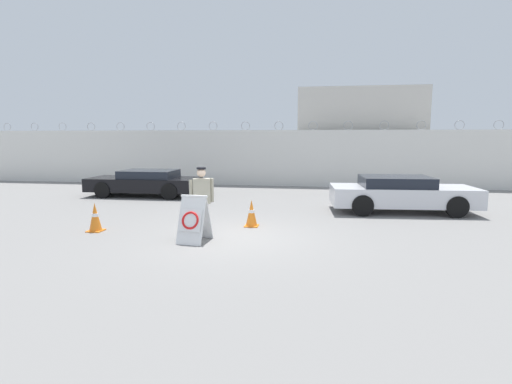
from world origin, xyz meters
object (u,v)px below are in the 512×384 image
(barricade_sign, at_px, (194,219))
(parked_car_front_coupe, at_px, (145,182))
(parked_car_far_side, at_px, (401,193))
(traffic_cone_mid, at_px, (252,213))
(traffic_cone_near, at_px, (95,217))
(security_guard, at_px, (202,197))

(barricade_sign, distance_m, parked_car_front_coupe, 8.37)
(parked_car_far_side, bearing_deg, parked_car_front_coupe, 164.32)
(traffic_cone_mid, xyz_separation_m, parked_car_front_coupe, (-5.58, 5.15, 0.22))
(parked_car_front_coupe, bearing_deg, barricade_sign, 121.77)
(traffic_cone_near, bearing_deg, parked_car_front_coupe, 102.76)
(security_guard, relative_size, parked_car_front_coupe, 0.38)
(barricade_sign, bearing_deg, parked_car_far_side, 47.44)
(parked_car_front_coupe, distance_m, parked_car_far_side, 10.49)
(barricade_sign, xyz_separation_m, traffic_cone_near, (-3.01, 0.66, -0.19))
(security_guard, relative_size, traffic_cone_near, 2.28)
(traffic_cone_near, bearing_deg, parked_car_far_side, 25.90)
(security_guard, distance_m, traffic_cone_near, 3.08)
(traffic_cone_mid, relative_size, parked_car_front_coupe, 0.16)
(security_guard, xyz_separation_m, parked_car_far_side, (5.79, 4.25, -0.37))
(security_guard, distance_m, parked_car_front_coupe, 7.81)
(parked_car_far_side, bearing_deg, security_guard, -147.63)
(security_guard, relative_size, traffic_cone_mid, 2.33)
(traffic_cone_near, distance_m, traffic_cone_mid, 4.31)
(barricade_sign, bearing_deg, traffic_cone_near, 174.72)
(parked_car_front_coupe, height_order, parked_car_far_side, parked_car_far_side)
(barricade_sign, height_order, security_guard, security_guard)
(traffic_cone_near, height_order, traffic_cone_mid, traffic_cone_near)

